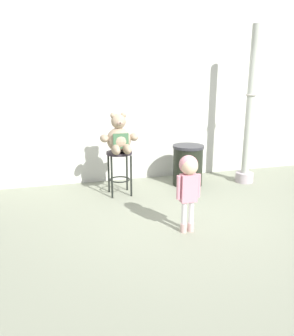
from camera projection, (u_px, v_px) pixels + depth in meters
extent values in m
plane|color=gray|center=(188.00, 218.00, 4.54)|extent=(24.00, 24.00, 0.00)
cube|color=beige|center=(146.00, 84.00, 6.08)|extent=(7.69, 0.30, 3.59)
cylinder|color=#2A232C|center=(119.00, 153.00, 5.31)|extent=(0.42, 0.42, 0.04)
cylinder|color=black|center=(112.00, 178.00, 5.21)|extent=(0.03, 0.03, 0.69)
cylinder|color=black|center=(131.00, 176.00, 5.30)|extent=(0.03, 0.03, 0.69)
cylinder|color=black|center=(109.00, 172.00, 5.51)|extent=(0.03, 0.03, 0.69)
cylinder|color=black|center=(127.00, 171.00, 5.59)|extent=(0.03, 0.03, 0.69)
torus|color=black|center=(120.00, 179.00, 5.43)|extent=(0.34, 0.34, 0.02)
sphere|color=gray|center=(119.00, 140.00, 5.25)|extent=(0.39, 0.39, 0.39)
cube|color=#375D3D|center=(121.00, 141.00, 5.10)|extent=(0.24, 0.03, 0.24)
sphere|color=gray|center=(118.00, 121.00, 5.17)|extent=(0.24, 0.24, 0.24)
ellipsoid|color=gray|center=(120.00, 123.00, 5.08)|extent=(0.10, 0.07, 0.07)
sphere|color=black|center=(120.00, 123.00, 5.06)|extent=(0.03, 0.03, 0.03)
sphere|color=gray|center=(113.00, 115.00, 5.13)|extent=(0.09, 0.09, 0.09)
sphere|color=gray|center=(123.00, 115.00, 5.17)|extent=(0.09, 0.09, 0.09)
ellipsoid|color=gray|center=(104.00, 138.00, 5.15)|extent=(0.14, 0.22, 0.12)
ellipsoid|color=gray|center=(134.00, 137.00, 5.28)|extent=(0.14, 0.22, 0.12)
ellipsoid|color=gray|center=(116.00, 150.00, 5.08)|extent=(0.13, 0.34, 0.16)
ellipsoid|color=gray|center=(127.00, 149.00, 5.13)|extent=(0.13, 0.34, 0.16)
cylinder|color=#C99F9B|center=(184.00, 228.00, 4.11)|extent=(0.08, 0.08, 0.11)
cylinder|color=silver|center=(184.00, 213.00, 4.05)|extent=(0.06, 0.06, 0.29)
cylinder|color=#C99F9B|center=(191.00, 227.00, 4.13)|extent=(0.08, 0.08, 0.11)
cylinder|color=silver|center=(191.00, 212.00, 4.08)|extent=(0.06, 0.06, 0.29)
cube|color=#D18596|center=(189.00, 188.00, 3.98)|extent=(0.20, 0.12, 0.35)
cylinder|color=#D18596|center=(179.00, 187.00, 3.94)|extent=(0.05, 0.05, 0.30)
cylinder|color=#D18596|center=(198.00, 186.00, 4.01)|extent=(0.05, 0.05, 0.30)
sphere|color=#D8B293|center=(189.00, 166.00, 3.91)|extent=(0.21, 0.21, 0.21)
sphere|color=pink|center=(188.00, 165.00, 3.93)|extent=(0.23, 0.23, 0.23)
cylinder|color=black|center=(188.00, 167.00, 5.90)|extent=(0.53, 0.53, 0.68)
cylinder|color=#2D2D33|center=(188.00, 147.00, 5.80)|extent=(0.56, 0.56, 0.05)
cylinder|color=#AB9EA4|center=(244.00, 177.00, 6.12)|extent=(0.33, 0.33, 0.18)
cylinder|color=#A6AA9F|center=(251.00, 102.00, 5.76)|extent=(0.14, 0.14, 2.59)
torus|color=#ADA89E|center=(251.00, 95.00, 5.72)|extent=(0.19, 0.19, 0.04)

